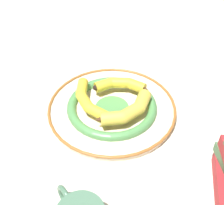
# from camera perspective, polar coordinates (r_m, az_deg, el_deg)

# --- Properties ---
(ground_plane) EXTENTS (2.80, 2.80, 0.00)m
(ground_plane) POSITION_cam_1_polar(r_m,az_deg,el_deg) (0.87, 0.69, -3.94)
(ground_plane) COLOR beige
(decorative_bowl) EXTENTS (0.37, 0.37, 0.03)m
(decorative_bowl) POSITION_cam_1_polar(r_m,az_deg,el_deg) (0.89, 0.00, -1.01)
(decorative_bowl) COLOR beige
(decorative_bowl) RESTS_ON ground_plane
(banana_a) EXTENTS (0.10, 0.15, 0.03)m
(banana_a) POSITION_cam_1_polar(r_m,az_deg,el_deg) (0.92, 1.69, 3.32)
(banana_a) COLOR yellow
(banana_a) RESTS_ON decorative_bowl
(banana_b) EXTENTS (0.11, 0.17, 0.03)m
(banana_b) POSITION_cam_1_polar(r_m,az_deg,el_deg) (0.87, -4.53, 0.51)
(banana_b) COLOR yellow
(banana_b) RESTS_ON decorative_bowl
(banana_c) EXTENTS (0.18, 0.10, 0.04)m
(banana_c) POSITION_cam_1_polar(r_m,az_deg,el_deg) (0.83, 2.93, -1.59)
(banana_c) COLOR gold
(banana_c) RESTS_ON decorative_bowl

